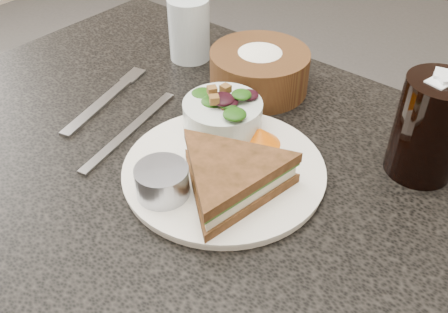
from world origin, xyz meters
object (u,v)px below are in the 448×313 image
Objects in this scene: dinner_plate at (224,171)px; water_glass at (189,29)px; dressing_ramekin at (162,182)px; bread_basket at (259,64)px; cola_glass at (431,124)px; salad_bowl at (223,112)px; sandwich at (230,178)px.

water_glass is (-0.25, 0.21, 0.05)m from dinner_plate.
dinner_plate is 0.33m from water_glass.
dressing_ramekin is at bearing -52.77° from water_glass.
water_glass is at bearing 127.23° from dressing_ramekin.
cola_glass reaches higher than bread_basket.
dinner_plate is 0.27m from cola_glass.
salad_bowl is 0.25m from water_glass.
dinner_plate is 1.78× the size of cola_glass.
dressing_ramekin is at bearing -107.32° from dinner_plate.
bread_basket is (-0.09, 0.20, 0.04)m from dinner_plate.
salad_bowl is 1.70× the size of dressing_ramekin.
salad_bowl is 0.76× the size of cola_glass.
salad_bowl is at bearing -156.18° from cola_glass.
dressing_ramekin is 0.37m from water_glass.
bread_basket is 1.46× the size of water_glass.
sandwich is 1.12× the size of bread_basket.
water_glass reaches higher than sandwich.
cola_glass is (0.25, 0.11, 0.03)m from salad_bowl.
sandwich is (0.04, -0.03, 0.03)m from dinner_plate.
dinner_plate is at bearing -49.32° from salad_bowl.
sandwich is at bearing -41.72° from dinner_plate.
cola_glass is at bearing 41.49° from dinner_plate.
water_glass is at bearing 175.02° from cola_glass.
salad_bowl is at bearing -36.75° from water_glass.
dinner_plate is 0.23m from bread_basket.
cola_glass is 0.45m from water_glass.
water_glass is at bearing 143.25° from salad_bowl.
bread_basket is 1.08× the size of cola_glass.
cola_glass is (0.16, 0.20, 0.04)m from sandwich.
bread_basket is (-0.04, 0.14, 0.00)m from salad_bowl.
dressing_ramekin is 0.60× the size of water_glass.
dinner_plate is at bearing -138.51° from cola_glass.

